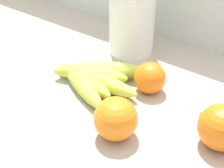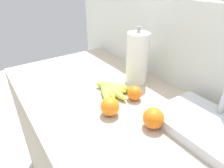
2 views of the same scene
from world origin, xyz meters
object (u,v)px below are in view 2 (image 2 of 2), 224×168
(orange_right, at_px, (153,118))
(orange_center, at_px, (135,93))
(paper_towel_roll, at_px, (137,58))
(banana_bunch, at_px, (111,89))
(orange_back_right, at_px, (110,106))
(sink_basin, at_px, (205,124))

(orange_right, distance_m, orange_center, 0.20)
(orange_right, bearing_deg, paper_towel_roll, 149.10)
(banana_bunch, bearing_deg, orange_back_right, -35.88)
(orange_right, distance_m, sink_basin, 0.20)
(orange_right, relative_size, sink_basin, 0.24)
(orange_back_right, distance_m, orange_center, 0.16)
(orange_back_right, distance_m, sink_basin, 0.37)
(orange_back_right, bearing_deg, sink_basin, 40.90)
(orange_back_right, height_order, sink_basin, sink_basin)
(banana_bunch, xyz_separation_m, paper_towel_roll, (-0.02, 0.18, 0.12))
(orange_back_right, relative_size, sink_basin, 0.23)
(orange_center, bearing_deg, banana_bunch, -154.21)
(paper_towel_roll, bearing_deg, orange_right, -30.90)
(orange_back_right, bearing_deg, paper_towel_roll, 120.13)
(paper_towel_roll, xyz_separation_m, sink_basin, (0.45, -0.04, -0.11))
(orange_back_right, bearing_deg, orange_right, 30.16)
(orange_center, bearing_deg, orange_back_right, -79.83)
(orange_right, xyz_separation_m, orange_center, (-0.19, 0.07, -0.01))
(orange_right, distance_m, orange_back_right, 0.18)
(orange_center, distance_m, sink_basin, 0.32)
(banana_bunch, height_order, orange_back_right, orange_back_right)
(banana_bunch, relative_size, sink_basin, 0.63)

